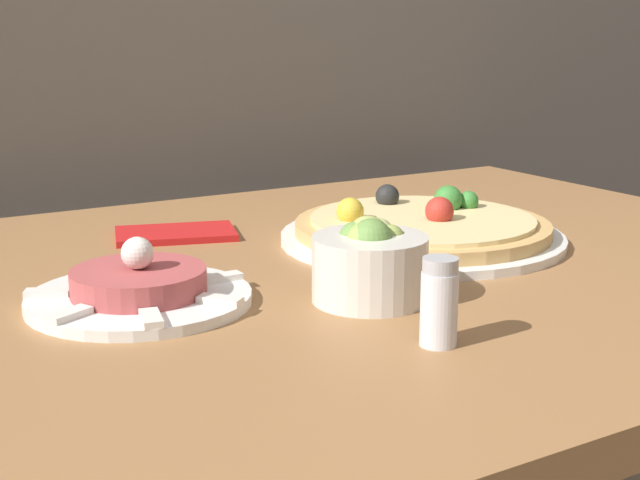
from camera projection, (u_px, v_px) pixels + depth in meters
dining_table at (344, 355)px, 0.97m from camera, size 1.15×0.85×0.74m
pizza_plate at (422, 229)px, 1.04m from camera, size 0.33×0.33×0.06m
tartare_plate at (139, 290)px, 0.81m from camera, size 0.20×0.20×0.06m
small_bowl at (370, 261)px, 0.82m from camera, size 0.11×0.11×0.08m
napkin at (176, 234)px, 1.06m from camera, size 0.16×0.12×0.01m
salt_shaker at (439, 302)px, 0.70m from camera, size 0.03×0.03×0.07m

